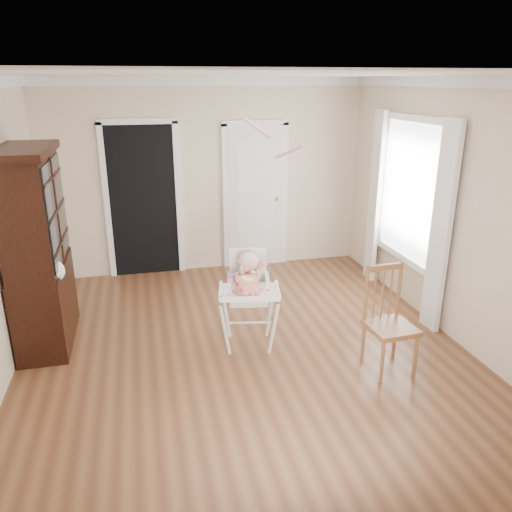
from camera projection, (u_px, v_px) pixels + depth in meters
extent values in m
plane|color=#58321E|center=(245.00, 350.00, 5.20)|extent=(5.00, 5.00, 0.00)
plane|color=white|center=(242.00, 74.00, 4.30)|extent=(5.00, 5.00, 0.00)
plane|color=beige|center=(207.00, 178.00, 7.04)|extent=(4.50, 0.00, 4.50)
plane|color=beige|center=(453.00, 211.00, 5.24)|extent=(0.00, 5.00, 5.00)
cube|color=black|center=(143.00, 202.00, 6.93)|extent=(0.90, 0.03, 2.10)
cube|color=white|center=(107.00, 204.00, 6.82)|extent=(0.08, 0.05, 2.18)
cube|color=white|center=(179.00, 200.00, 7.03)|extent=(0.08, 0.05, 2.18)
cube|color=white|center=(137.00, 121.00, 6.56)|extent=(1.06, 0.05, 0.08)
cube|color=white|center=(255.00, 198.00, 7.28)|extent=(0.80, 0.05, 2.05)
cube|color=white|center=(226.00, 200.00, 7.19)|extent=(0.08, 0.05, 2.13)
cube|color=white|center=(284.00, 196.00, 7.38)|extent=(0.08, 0.05, 2.13)
sphere|color=gold|center=(277.00, 199.00, 7.32)|extent=(0.06, 0.06, 0.06)
cube|color=white|center=(412.00, 191.00, 5.95)|extent=(0.02, 1.20, 1.60)
cube|color=white|center=(418.00, 118.00, 5.66)|extent=(0.06, 1.36, 0.08)
cube|color=white|center=(441.00, 230.00, 5.30)|extent=(0.08, 0.28, 2.30)
cube|color=white|center=(375.00, 198.00, 6.73)|extent=(0.08, 0.28, 2.30)
cylinder|color=white|center=(225.00, 331.00, 4.99)|extent=(0.14, 0.11, 0.60)
cylinder|color=white|center=(273.00, 330.00, 5.01)|extent=(0.11, 0.14, 0.60)
cylinder|color=white|center=(226.00, 312.00, 5.41)|extent=(0.11, 0.14, 0.60)
cylinder|color=white|center=(270.00, 311.00, 5.43)|extent=(0.14, 0.11, 0.60)
cylinder|color=white|center=(249.00, 323.00, 5.16)|extent=(0.46, 0.11, 0.02)
cube|color=silver|center=(248.00, 297.00, 5.12)|extent=(0.44, 0.43, 0.08)
cube|color=silver|center=(230.00, 286.00, 5.07)|extent=(0.10, 0.34, 0.18)
cube|color=silver|center=(267.00, 285.00, 5.08)|extent=(0.10, 0.34, 0.18)
cube|color=silver|center=(248.00, 269.00, 5.20)|extent=(0.39, 0.13, 0.44)
cube|color=white|center=(249.00, 292.00, 4.84)|extent=(0.63, 0.50, 0.03)
cube|color=white|center=(250.00, 299.00, 4.65)|extent=(0.56, 0.13, 0.04)
ellipsoid|color=beige|center=(248.00, 282.00, 5.09)|extent=(0.25, 0.22, 0.28)
sphere|color=beige|center=(248.00, 261.00, 5.02)|extent=(0.23, 0.23, 0.19)
sphere|color=red|center=(248.00, 279.00, 5.02)|extent=(0.14, 0.14, 0.14)
sphere|color=red|center=(246.00, 268.00, 4.95)|extent=(0.07, 0.07, 0.07)
sphere|color=red|center=(264.00, 264.00, 4.95)|extent=(0.06, 0.06, 0.06)
cylinder|color=silver|center=(247.00, 291.00, 4.81)|extent=(0.30, 0.30, 0.01)
cylinder|color=#C42244|center=(247.00, 285.00, 4.78)|extent=(0.23, 0.23, 0.13)
cylinder|color=#F2E08C|center=(249.00, 280.00, 4.75)|extent=(0.10, 0.10, 0.02)
cylinder|color=#FE9BBD|center=(230.00, 282.00, 4.91)|extent=(0.07, 0.07, 0.10)
cylinder|color=#915DA4|center=(230.00, 275.00, 4.89)|extent=(0.07, 0.07, 0.03)
cone|color=#915DA4|center=(230.00, 272.00, 4.88)|extent=(0.02, 0.02, 0.04)
cube|color=black|center=(46.00, 304.00, 5.25)|extent=(0.48, 1.14, 0.86)
cube|color=black|center=(32.00, 211.00, 4.92)|extent=(0.44, 1.14, 1.14)
cube|color=black|center=(52.00, 217.00, 4.71)|extent=(0.02, 0.50, 1.00)
cube|color=black|center=(60.00, 204.00, 5.23)|extent=(0.02, 0.50, 1.00)
cube|color=black|center=(23.00, 151.00, 4.72)|extent=(0.51, 1.22, 0.08)
ellipsoid|color=white|center=(55.00, 271.00, 4.83)|extent=(0.19, 0.15, 0.21)
cube|color=brown|center=(391.00, 328.00, 4.70)|extent=(0.45, 0.45, 0.05)
cylinder|color=brown|center=(382.00, 361.00, 4.56)|extent=(0.04, 0.04, 0.45)
cylinder|color=brown|center=(416.00, 355.00, 4.67)|extent=(0.04, 0.04, 0.45)
cylinder|color=brown|center=(363.00, 343.00, 4.88)|extent=(0.04, 0.04, 0.45)
cylinder|color=brown|center=(395.00, 337.00, 4.99)|extent=(0.04, 0.04, 0.45)
cylinder|color=brown|center=(366.00, 295.00, 4.72)|extent=(0.04, 0.04, 0.57)
cylinder|color=brown|center=(399.00, 290.00, 4.82)|extent=(0.04, 0.04, 0.57)
cube|color=brown|center=(385.00, 267.00, 4.69)|extent=(0.38, 0.07, 0.06)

